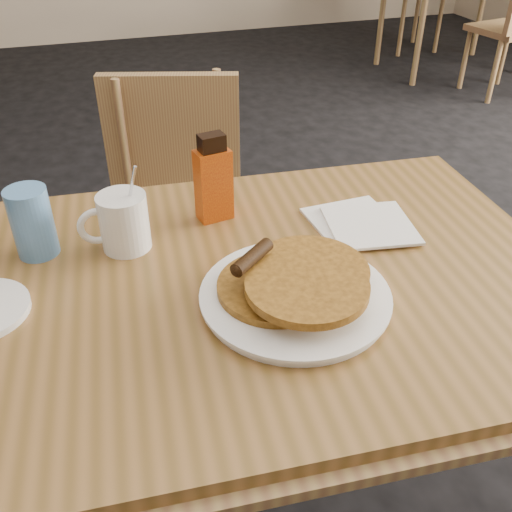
{
  "coord_description": "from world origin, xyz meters",
  "views": [
    {
      "loc": [
        -0.21,
        -0.76,
        1.36
      ],
      "look_at": [
        0.05,
        0.03,
        0.79
      ],
      "focal_mm": 40.0,
      "sensor_mm": 36.0,
      "label": 1
    }
  ],
  "objects_px": {
    "main_table": "(244,296)",
    "pancake_plate": "(296,289)",
    "chair_main_far": "(183,202)",
    "blue_tumbler": "(32,222)",
    "syrup_bottle": "(213,181)",
    "coffee_mug": "(122,221)"
  },
  "relations": [
    {
      "from": "chair_main_far",
      "to": "coffee_mug",
      "type": "relative_size",
      "value": 5.06
    },
    {
      "from": "coffee_mug",
      "to": "blue_tumbler",
      "type": "distance_m",
      "value": 0.16
    },
    {
      "from": "pancake_plate",
      "to": "syrup_bottle",
      "type": "relative_size",
      "value": 1.75
    },
    {
      "from": "pancake_plate",
      "to": "syrup_bottle",
      "type": "xyz_separation_m",
      "value": [
        -0.06,
        0.31,
        0.06
      ]
    },
    {
      "from": "main_table",
      "to": "chair_main_far",
      "type": "xyz_separation_m",
      "value": [
        0.02,
        0.71,
        -0.18
      ]
    },
    {
      "from": "chair_main_far",
      "to": "blue_tumbler",
      "type": "distance_m",
      "value": 0.69
    },
    {
      "from": "pancake_plate",
      "to": "blue_tumbler",
      "type": "relative_size",
      "value": 2.41
    },
    {
      "from": "pancake_plate",
      "to": "blue_tumbler",
      "type": "bearing_deg",
      "value": 144.94
    },
    {
      "from": "coffee_mug",
      "to": "syrup_bottle",
      "type": "height_order",
      "value": "syrup_bottle"
    },
    {
      "from": "main_table",
      "to": "coffee_mug",
      "type": "relative_size",
      "value": 7.42
    },
    {
      "from": "pancake_plate",
      "to": "coffee_mug",
      "type": "distance_m",
      "value": 0.36
    },
    {
      "from": "coffee_mug",
      "to": "blue_tumbler",
      "type": "height_order",
      "value": "coffee_mug"
    },
    {
      "from": "main_table",
      "to": "coffee_mug",
      "type": "xyz_separation_m",
      "value": [
        -0.19,
        0.17,
        0.1
      ]
    },
    {
      "from": "chair_main_far",
      "to": "coffee_mug",
      "type": "xyz_separation_m",
      "value": [
        -0.21,
        -0.54,
        0.28
      ]
    },
    {
      "from": "main_table",
      "to": "pancake_plate",
      "type": "distance_m",
      "value": 0.13
    },
    {
      "from": "syrup_bottle",
      "to": "blue_tumbler",
      "type": "distance_m",
      "value": 0.35
    },
    {
      "from": "main_table",
      "to": "blue_tumbler",
      "type": "relative_size",
      "value": 9.64
    },
    {
      "from": "main_table",
      "to": "pancake_plate",
      "type": "xyz_separation_m",
      "value": [
        0.06,
        -0.09,
        0.07
      ]
    },
    {
      "from": "main_table",
      "to": "chair_main_far",
      "type": "relative_size",
      "value": 1.47
    },
    {
      "from": "main_table",
      "to": "syrup_bottle",
      "type": "height_order",
      "value": "syrup_bottle"
    },
    {
      "from": "chair_main_far",
      "to": "syrup_bottle",
      "type": "bearing_deg",
      "value": -75.28
    },
    {
      "from": "pancake_plate",
      "to": "blue_tumbler",
      "type": "xyz_separation_m",
      "value": [
        -0.41,
        0.29,
        0.04
      ]
    }
  ]
}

